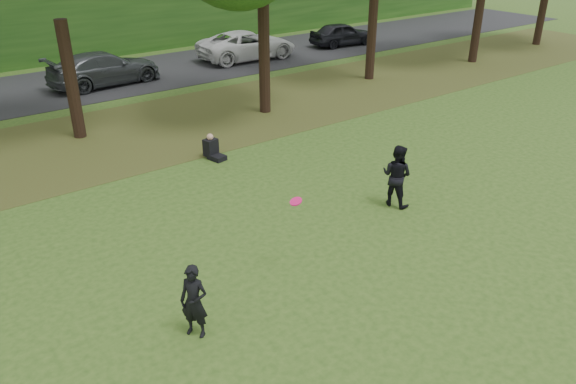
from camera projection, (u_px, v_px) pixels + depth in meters
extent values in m
plane|color=#2C4A17|center=(440.00, 293.00, 11.86)|extent=(120.00, 120.00, 0.00)
cube|color=#453918|center=(168.00, 126.00, 21.20)|extent=(60.00, 7.00, 0.01)
cube|color=black|center=(94.00, 81.00, 26.95)|extent=(70.00, 7.00, 0.02)
cube|color=#1E4914|center=(48.00, 12.00, 30.17)|extent=(70.00, 3.00, 5.00)
imported|color=black|center=(194.00, 302.00, 10.38)|extent=(0.61, 0.66, 1.51)
imported|color=black|center=(397.00, 176.00, 15.13)|extent=(0.88, 1.00, 1.74)
imported|color=#393D40|center=(104.00, 68.00, 26.11)|extent=(5.39, 2.58, 1.51)
imported|color=silver|center=(247.00, 45.00, 30.79)|extent=(5.59, 2.74, 1.53)
imported|color=black|center=(342.00, 34.00, 34.09)|extent=(4.19, 2.11, 1.37)
cylinder|color=#F01467|center=(296.00, 201.00, 11.84)|extent=(0.36, 0.38, 0.16)
cube|color=black|center=(217.00, 157.00, 18.31)|extent=(0.51, 0.63, 0.16)
cube|color=black|center=(211.00, 147.00, 18.35)|extent=(0.48, 0.42, 0.56)
sphere|color=tan|center=(210.00, 137.00, 18.19)|extent=(0.22, 0.22, 0.22)
cylinder|color=black|center=(71.00, 81.00, 19.34)|extent=(0.44, 0.44, 4.12)
cylinder|color=black|center=(264.00, 55.00, 21.82)|extent=(0.44, 0.44, 4.62)
cylinder|color=black|center=(372.00, 32.00, 26.47)|extent=(0.44, 0.44, 4.45)
cylinder|color=black|center=(479.00, 13.00, 29.49)|extent=(0.44, 0.44, 5.17)
cylinder|color=black|center=(543.00, 9.00, 33.82)|extent=(0.44, 0.44, 4.16)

